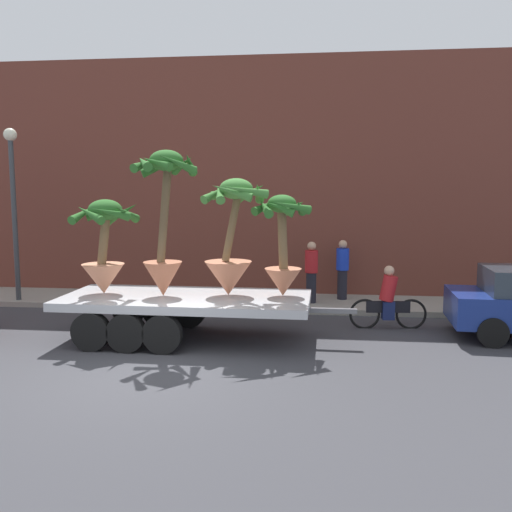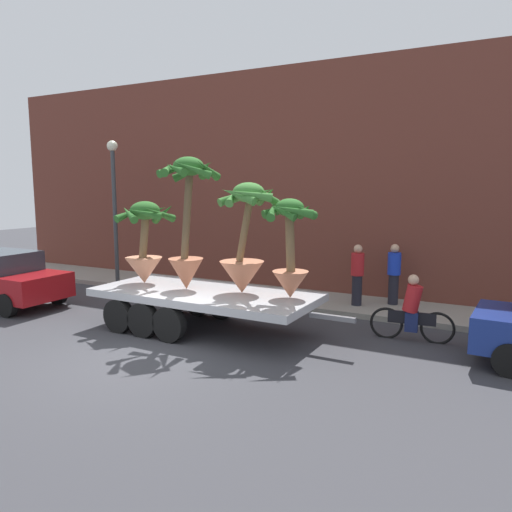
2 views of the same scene
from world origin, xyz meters
TOP-DOWN VIEW (x-y plane):
  - ground_plane at (0.00, 0.00)m, footprint 60.00×60.00m
  - sidewalk at (0.00, 6.10)m, footprint 24.00×2.20m
  - building_facade at (0.00, 7.80)m, footprint 24.00×1.20m
  - flatbed_trailer at (-0.09, 2.27)m, footprint 6.41×2.43m
  - potted_palm_rear at (1.14, 2.48)m, footprint 1.53×1.54m
  - potted_palm_middle at (-0.28, 2.23)m, footprint 1.46×1.47m
  - potted_palm_front at (-1.69, 2.35)m, footprint 1.43×1.43m
  - potted_palm_extra at (2.25, 2.53)m, footprint 1.34×1.35m
  - cyclist at (4.69, 3.79)m, footprint 1.84×0.38m
  - pedestrian_near_gate at (3.72, 6.45)m, footprint 0.36×0.36m
  - pedestrian_far_left at (2.84, 5.87)m, footprint 0.36×0.36m
  - street_lamp at (-5.50, 5.30)m, footprint 0.36×0.36m

SIDE VIEW (x-z plane):
  - ground_plane at x=0.00m, z-range 0.00..0.00m
  - sidewalk at x=0.00m, z-range 0.00..0.15m
  - cyclist at x=4.69m, z-range -0.10..1.44m
  - flatbed_trailer at x=-0.09m, z-range 0.27..1.25m
  - pedestrian_near_gate at x=3.72m, z-range 0.19..1.90m
  - pedestrian_far_left at x=2.84m, z-range 0.19..1.90m
  - potted_palm_front at x=-1.69m, z-range 0.95..3.05m
  - potted_palm_extra at x=2.25m, z-range 1.00..3.20m
  - potted_palm_rear at x=1.14m, z-range 0.83..3.38m
  - potted_palm_middle at x=-0.28m, z-range 1.00..4.15m
  - street_lamp at x=-5.50m, z-range 0.82..5.65m
  - building_facade at x=0.00m, z-range 0.00..7.21m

